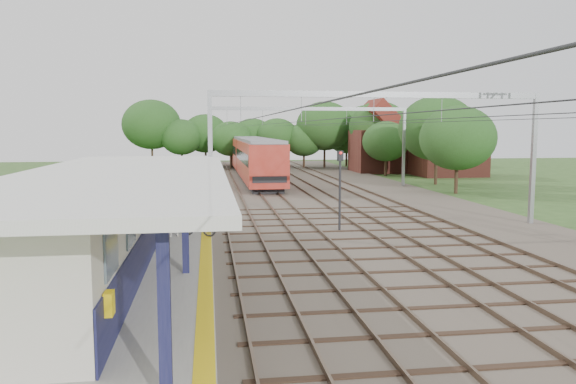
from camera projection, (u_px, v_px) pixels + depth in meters
ground at (421, 340)px, 13.73m from camera, size 160.00×160.00×0.00m
ballast_bed at (326, 194)px, 43.80m from camera, size 18.00×90.00×0.10m
platform at (158, 235)px, 26.43m from camera, size 5.00×52.00×0.35m
yellow_stripe at (206, 230)px, 26.73m from camera, size 0.45×52.00×0.01m
station_building at (98, 220)px, 19.14m from camera, size 3.41×18.00×3.40m
canopy at (125, 175)px, 18.14m from camera, size 6.40×20.00×3.44m
rail_tracks at (295, 193)px, 43.43m from camera, size 11.80×88.00×0.15m
catenary_system at (333, 123)px, 38.46m from camera, size 17.22×88.00×7.00m
tree_band at (280, 131)px, 69.91m from camera, size 31.72×30.88×8.82m
house_near at (448, 149)px, 61.59m from camera, size 7.00×6.12×7.89m
house_far at (387, 145)px, 66.76m from camera, size 8.00×6.12×8.66m
person at (173, 217)px, 24.94m from camera, size 0.74×0.62×1.73m
bicycle at (198, 224)px, 25.10m from camera, size 1.80×1.25×1.06m
train at (250, 155)px, 61.86m from camera, size 3.15×39.24×4.12m
signal_post at (340, 182)px, 27.81m from camera, size 0.32×0.29×4.06m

